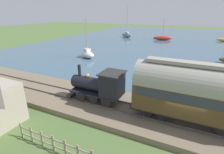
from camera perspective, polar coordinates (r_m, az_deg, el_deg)
ground_plane at (r=14.77m, az=21.69°, el=-15.34°), size 200.00×200.00×0.00m
harbor_water at (r=56.32m, az=25.66°, el=10.36°), size 80.00×80.00×0.01m
rail_embankment at (r=14.84m, az=21.91°, el=-14.05°), size 5.97×56.00×0.60m
steam_locomotive at (r=15.55m, az=-3.75°, el=-2.52°), size 2.14×5.34×3.16m
passenger_coach at (r=13.50m, az=25.44°, el=-4.37°), size 2.53×8.75×4.56m
sailboat_red at (r=55.71m, az=16.18°, el=12.13°), size 2.69×5.67×6.39m
sailboat_white at (r=33.35m, az=-8.05°, el=7.45°), size 3.12×4.04×7.12m
sailboat_gray at (r=59.62m, az=4.82°, el=13.55°), size 2.96×4.52×9.71m
rowboat_off_pier at (r=22.53m, az=21.52°, el=-1.96°), size 1.18×2.55×0.33m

